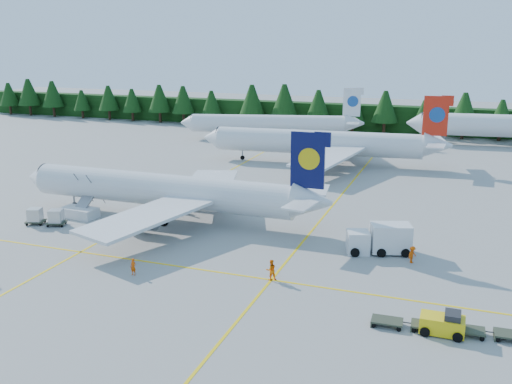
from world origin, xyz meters
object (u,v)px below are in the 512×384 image
(airliner_red, at_px, (313,143))
(baggage_tug, at_px, (443,323))
(airstairs, at_px, (81,209))
(airliner_navy, at_px, (156,190))
(service_truck, at_px, (379,239))

(airliner_red, distance_m, baggage_tug, 58.53)
(airliner_red, xyz_separation_m, baggage_tug, (23.40, -53.57, -2.76))
(airstairs, height_order, baggage_tug, airstairs)
(airliner_navy, xyz_separation_m, baggage_tug, (33.18, -17.52, -2.56))
(airliner_red, height_order, airstairs, airliner_red)
(service_truck, bearing_deg, baggage_tug, -84.34)
(airliner_red, relative_size, baggage_tug, 13.24)
(airliner_navy, height_order, service_truck, airliner_navy)
(baggage_tug, bearing_deg, airliner_red, 113.77)
(baggage_tug, bearing_deg, service_truck, 114.71)
(airliner_red, xyz_separation_m, service_truck, (16.72, -38.92, -2.10))
(airliner_red, bearing_deg, baggage_tug, -71.65)
(airliner_navy, relative_size, airliner_red, 0.94)
(service_truck, relative_size, baggage_tug, 2.12)
(airliner_navy, xyz_separation_m, service_truck, (26.49, -2.87, -1.90))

